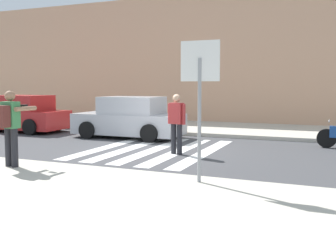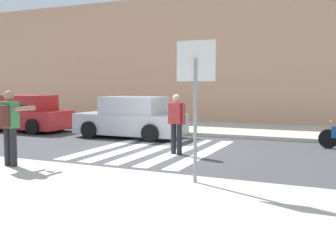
{
  "view_description": "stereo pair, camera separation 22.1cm",
  "coord_description": "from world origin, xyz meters",
  "px_view_note": "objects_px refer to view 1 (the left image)",
  "views": [
    {
      "loc": [
        5.0,
        -10.74,
        2.0
      ],
      "look_at": [
        0.6,
        -0.2,
        1.1
      ],
      "focal_mm": 42.0,
      "sensor_mm": 36.0,
      "label": 1
    },
    {
      "loc": [
        5.21,
        -10.65,
        2.0
      ],
      "look_at": [
        0.6,
        -0.2,
        1.1
      ],
      "focal_mm": 42.0,
      "sensor_mm": 36.0,
      "label": 2
    }
  ],
  "objects_px": {
    "parked_car_silver": "(130,119)",
    "pedestrian_crossing": "(177,120)",
    "photographer_with_backpack": "(10,122)",
    "parked_car_red": "(21,114)",
    "stop_sign": "(200,79)"
  },
  "relations": [
    {
      "from": "photographer_with_backpack",
      "to": "pedestrian_crossing",
      "type": "bearing_deg",
      "value": 55.07
    },
    {
      "from": "photographer_with_backpack",
      "to": "parked_car_silver",
      "type": "relative_size",
      "value": 0.42
    },
    {
      "from": "pedestrian_crossing",
      "to": "stop_sign",
      "type": "bearing_deg",
      "value": -62.02
    },
    {
      "from": "parked_car_red",
      "to": "photographer_with_backpack",
      "type": "bearing_deg",
      "value": -48.47
    },
    {
      "from": "photographer_with_backpack",
      "to": "parked_car_silver",
      "type": "xyz_separation_m",
      "value": [
        -0.35,
        6.31,
        -0.44
      ]
    },
    {
      "from": "photographer_with_backpack",
      "to": "parked_car_red",
      "type": "distance_m",
      "value": 8.44
    },
    {
      "from": "pedestrian_crossing",
      "to": "parked_car_red",
      "type": "distance_m",
      "value": 8.58
    },
    {
      "from": "parked_car_silver",
      "to": "pedestrian_crossing",
      "type": "bearing_deg",
      "value": -41.71
    },
    {
      "from": "pedestrian_crossing",
      "to": "photographer_with_backpack",
      "type": "bearing_deg",
      "value": -124.93
    },
    {
      "from": "stop_sign",
      "to": "parked_car_red",
      "type": "bearing_deg",
      "value": 149.01
    },
    {
      "from": "photographer_with_backpack",
      "to": "parked_car_red",
      "type": "bearing_deg",
      "value": 131.53
    },
    {
      "from": "photographer_with_backpack",
      "to": "parked_car_silver",
      "type": "bearing_deg",
      "value": 93.16
    },
    {
      "from": "pedestrian_crossing",
      "to": "parked_car_silver",
      "type": "height_order",
      "value": "pedestrian_crossing"
    },
    {
      "from": "stop_sign",
      "to": "parked_car_red",
      "type": "xyz_separation_m",
      "value": [
        -9.96,
        5.98,
        -1.37
      ]
    },
    {
      "from": "pedestrian_crossing",
      "to": "parked_car_silver",
      "type": "relative_size",
      "value": 0.42
    }
  ]
}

